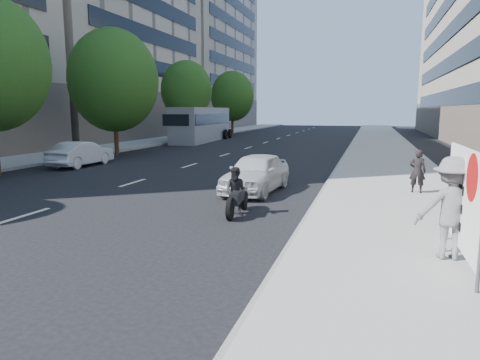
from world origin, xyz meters
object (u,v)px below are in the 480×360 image
(pedestrian_woman, at_px, (417,171))
(bus, at_px, (202,125))
(white_sedan_near, at_px, (256,173))
(motorcycle, at_px, (237,194))
(protest_banner, at_px, (463,198))
(white_sedan_mid, at_px, (81,154))
(jogger, at_px, (451,208))

(pedestrian_woman, xyz_separation_m, bus, (-17.70, 23.69, 0.72))
(pedestrian_woman, distance_m, white_sedan_near, 5.75)
(motorcycle, height_order, bus, bus)
(white_sedan_near, height_order, motorcycle, white_sedan_near)
(pedestrian_woman, height_order, bus, bus)
(protest_banner, xyz_separation_m, motorcycle, (-5.38, 2.88, -0.76))
(pedestrian_woman, relative_size, bus, 0.13)
(protest_banner, xyz_separation_m, white_sedan_mid, (-16.88, 11.01, -0.72))
(white_sedan_near, height_order, white_sedan_mid, white_sedan_near)
(protest_banner, bearing_deg, motorcycle, 151.87)
(motorcycle, bearing_deg, bus, 108.27)
(motorcycle, bearing_deg, white_sedan_near, 90.60)
(jogger, bearing_deg, white_sedan_mid, -38.96)
(motorcycle, distance_m, bus, 30.75)
(pedestrian_woman, height_order, motorcycle, pedestrian_woman)
(bus, bearing_deg, pedestrian_woman, -57.34)
(jogger, xyz_separation_m, white_sedan_mid, (-16.71, 10.85, -0.48))
(pedestrian_woman, bearing_deg, jogger, 96.91)
(pedestrian_woman, relative_size, white_sedan_near, 0.36)
(protest_banner, distance_m, motorcycle, 6.15)
(white_sedan_mid, bearing_deg, protest_banner, 146.55)
(white_sedan_near, xyz_separation_m, bus, (-12.00, 24.42, 0.91))
(protest_banner, distance_m, bus, 35.74)
(protest_banner, bearing_deg, white_sedan_near, 131.32)
(jogger, bearing_deg, white_sedan_near, -54.77)
(pedestrian_woman, bearing_deg, white_sedan_mid, -4.83)
(protest_banner, distance_m, white_sedan_mid, 20.17)
(pedestrian_woman, height_order, white_sedan_near, pedestrian_woman)
(motorcycle, bearing_deg, jogger, -33.03)
(white_sedan_near, bearing_deg, bus, 120.40)
(pedestrian_woman, bearing_deg, bus, -45.63)
(white_sedan_near, distance_m, motorcycle, 3.72)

